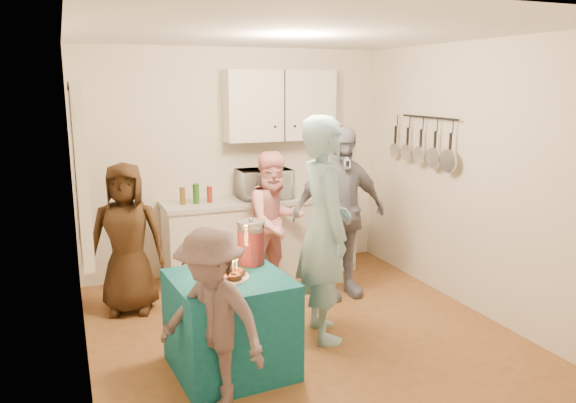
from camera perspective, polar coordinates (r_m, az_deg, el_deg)
name	(u,v)px	position (r m, az deg, el deg)	size (l,w,h in m)	color
floor	(303,335)	(5.15, 1.49, -13.39)	(4.00, 4.00, 0.00)	brown
ceiling	(304,32)	(4.67, 1.67, 16.82)	(4.00, 4.00, 0.00)	white
back_wall	(236,162)	(6.60, -5.35, 4.03)	(3.60, 3.60, 0.00)	silver
left_wall	(77,210)	(4.37, -20.67, -0.77)	(4.00, 4.00, 0.00)	silver
right_wall	(475,179)	(5.69, 18.47, 2.20)	(4.00, 4.00, 0.00)	silver
window_night	(77,170)	(4.62, -20.63, 3.05)	(0.04, 1.00, 1.20)	black
counter	(261,238)	(6.56, -2.77, -3.76)	(2.20, 0.58, 0.86)	white
countertop	(261,200)	(6.45, -2.81, 0.14)	(2.24, 0.62, 0.05)	beige
upper_cabinet	(280,105)	(6.56, -0.83, 9.73)	(1.30, 0.30, 0.80)	white
pot_rack	(426,141)	(6.15, 13.87, 5.97)	(0.12, 1.00, 0.60)	black
microwave	(264,184)	(6.43, -2.44, 1.83)	(0.60, 0.40, 0.33)	white
party_table	(230,324)	(4.46, -5.88, -12.27)	(0.85, 0.85, 0.76)	#0F5563
donut_cake	(224,267)	(4.27, -6.54, -6.62)	(0.38, 0.38, 0.18)	#381C0C
punch_jar	(251,244)	(4.56, -3.77, -4.30)	(0.22, 0.22, 0.34)	red
man_birthday	(324,229)	(4.83, 3.72, -2.82)	(0.71, 0.47, 1.95)	#95C7D9
woman_back_left	(127,238)	(5.62, -16.06, -3.63)	(0.72, 0.47, 1.48)	#553518
woman_back_center	(275,222)	(5.97, -1.31, -2.10)	(0.73, 0.57, 1.51)	pink
woman_back_right	(339,213)	(5.80, 5.23, -1.18)	(1.05, 0.43, 1.78)	#0F1433
child_near_left	(211,320)	(3.89, -7.78, -11.87)	(0.83, 0.48, 1.28)	#564546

